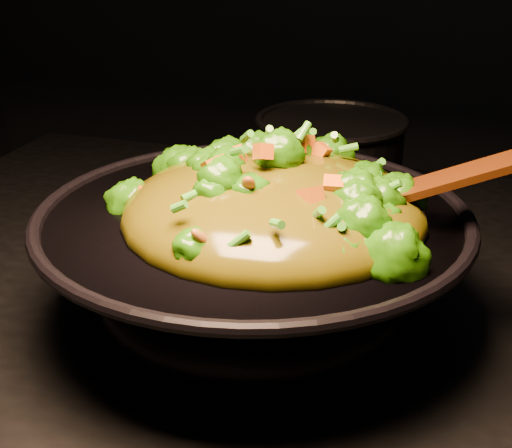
% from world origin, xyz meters
% --- Properties ---
extents(wok, '(0.56, 0.56, 0.12)m').
position_xyz_m(wok, '(0.00, -0.10, 0.96)').
color(wok, black).
rests_on(wok, stovetop).
extents(stir_fry, '(0.38, 0.38, 0.11)m').
position_xyz_m(stir_fry, '(0.02, -0.10, 1.08)').
color(stir_fry, '#266807').
rests_on(stir_fry, wok).
extents(spatula, '(0.27, 0.07, 0.11)m').
position_xyz_m(spatula, '(0.19, -0.07, 1.07)').
color(spatula, '#331607').
rests_on(spatula, wok).
extents(back_pot, '(0.29, 0.29, 0.13)m').
position_xyz_m(back_pot, '(0.00, 0.29, 0.96)').
color(back_pot, black).
rests_on(back_pot, stovetop).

